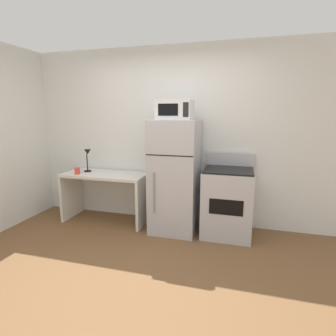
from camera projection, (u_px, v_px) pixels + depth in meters
name	position (u px, v px, depth m)	size (l,w,h in m)	color
ground_plane	(125.00, 279.00, 2.71)	(12.00, 12.00, 0.00)	brown
wall_back_white	(169.00, 137.00, 4.05)	(5.00, 0.10, 2.60)	silver
desk	(106.00, 187.00, 4.11)	(1.28, 0.57, 0.75)	silver
desk_lamp	(88.00, 157.00, 4.13)	(0.14, 0.12, 0.35)	black
coffee_mug	(77.00, 171.00, 4.01)	(0.08, 0.08, 0.10)	#D83F33
refrigerator	(175.00, 176.00, 3.74)	(0.63, 0.67, 1.56)	#B7B7BC
microwave	(175.00, 110.00, 3.53)	(0.46, 0.35, 0.26)	silver
oven_range	(227.00, 202.00, 3.63)	(0.65, 0.61, 1.10)	#B7B7BC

